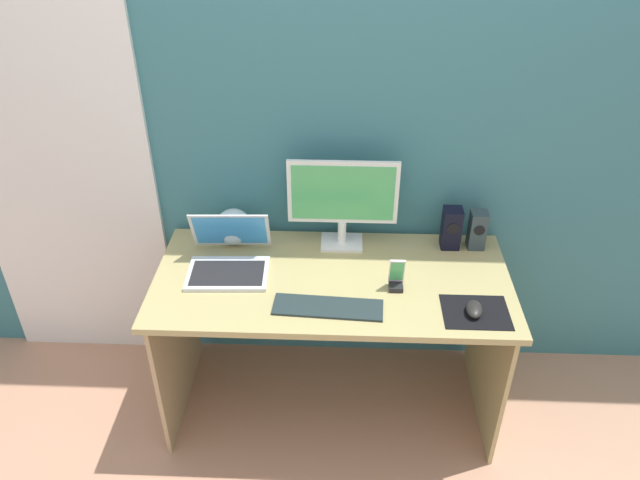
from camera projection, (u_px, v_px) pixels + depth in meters
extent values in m
plane|color=tan|center=(330.00, 401.00, 2.88)|extent=(8.00, 8.00, 0.00)
cube|color=#38727B|center=(336.00, 119.00, 2.50)|extent=(6.00, 0.04, 2.50)
cube|color=white|center=(60.00, 169.00, 2.65)|extent=(0.82, 0.02, 2.02)
cube|color=tan|center=(332.00, 280.00, 2.48)|extent=(1.44, 0.68, 0.03)
cube|color=tan|center=(177.00, 342.00, 2.71)|extent=(0.02, 0.64, 0.70)
cube|color=tan|center=(488.00, 351.00, 2.66)|extent=(0.02, 0.64, 0.70)
cube|color=white|center=(342.00, 242.00, 2.68)|extent=(0.18, 0.14, 0.01)
cylinder|color=white|center=(342.00, 231.00, 2.64)|extent=(0.04, 0.04, 0.10)
cube|color=white|center=(343.00, 192.00, 2.54)|extent=(0.46, 0.02, 0.29)
cube|color=#4CB266|center=(343.00, 193.00, 2.53)|extent=(0.43, 0.00, 0.25)
cube|color=#2D3C40|center=(477.00, 230.00, 2.61)|extent=(0.07, 0.07, 0.17)
cylinder|color=black|center=(480.00, 231.00, 2.57)|extent=(0.04, 0.00, 0.04)
cube|color=black|center=(451.00, 228.00, 2.61)|extent=(0.08, 0.08, 0.18)
cylinder|color=black|center=(453.00, 229.00, 2.57)|extent=(0.05, 0.00, 0.05)
cube|color=silver|center=(228.00, 273.00, 2.49)|extent=(0.34, 0.24, 0.02)
cube|color=black|center=(227.00, 273.00, 2.47)|extent=(0.30, 0.18, 0.00)
cube|color=silver|center=(231.00, 230.00, 2.56)|extent=(0.33, 0.11, 0.20)
cube|color=#338CD8|center=(230.00, 231.00, 2.55)|extent=(0.30, 0.09, 0.17)
sphere|color=silver|center=(234.00, 227.00, 2.65)|extent=(0.16, 0.16, 0.16)
cube|color=#202D2E|center=(328.00, 307.00, 2.31)|extent=(0.42, 0.15, 0.01)
cube|color=black|center=(476.00, 312.00, 2.29)|extent=(0.25, 0.20, 0.00)
ellipsoid|color=black|center=(474.00, 309.00, 2.28)|extent=(0.07, 0.11, 0.04)
cube|color=black|center=(396.00, 287.00, 2.41)|extent=(0.06, 0.05, 0.02)
cube|color=white|center=(397.00, 271.00, 2.38)|extent=(0.06, 0.04, 0.12)
cube|color=#4CB266|center=(397.00, 271.00, 2.38)|extent=(0.05, 0.02, 0.10)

